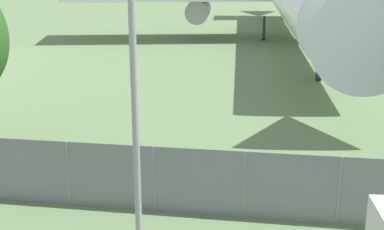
{
  "coord_description": "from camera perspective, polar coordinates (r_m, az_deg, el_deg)",
  "views": [
    {
      "loc": [
        3.17,
        -3.04,
        7.22
      ],
      "look_at": [
        0.63,
        13.54,
        2.0
      ],
      "focal_mm": 50.0,
      "sensor_mm": 36.0,
      "label": 1
    }
  ],
  "objects": [
    {
      "name": "perimeter_fence",
      "position": [
        15.27,
        -4.06,
        -6.84
      ],
      "size": [
        56.07,
        0.07,
        1.98
      ],
      "color": "gray",
      "rests_on": "ground"
    },
    {
      "name": "light_mast",
      "position": [
        11.89,
        -6.23,
        4.45
      ],
      "size": [
        0.44,
        0.44,
        7.49
      ],
      "color": "#99999E",
      "rests_on": "ground"
    }
  ]
}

